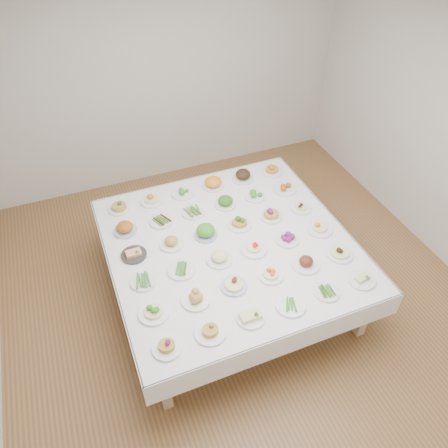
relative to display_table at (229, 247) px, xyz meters
name	(u,v)px	position (x,y,z in m)	size (l,w,h in m)	color
room_envelope	(239,152)	(0.07, -0.02, 1.14)	(5.02, 5.02, 2.81)	#8D603A
display_table	(229,247)	(0.00, 0.00, 0.00)	(2.43, 2.43, 0.75)	white
dish_0	(166,345)	(-0.94, -0.95, 0.11)	(0.24, 0.24, 0.12)	white
dish_1	(210,329)	(-0.56, -0.94, 0.13)	(0.27, 0.27, 0.14)	white
dish_2	(251,315)	(-0.19, -0.93, 0.11)	(0.24, 0.24, 0.11)	white
dish_3	(291,305)	(0.19, -0.95, 0.08)	(0.26, 0.26, 0.06)	white
dish_4	(327,292)	(0.57, -0.94, 0.08)	(0.23, 0.23, 0.05)	white
dish_5	(362,278)	(0.95, -0.93, 0.10)	(0.25, 0.25, 0.10)	white
dish_6	(153,309)	(-0.95, -0.57, 0.14)	(0.27, 0.27, 0.15)	white
dish_7	(196,296)	(-0.56, -0.57, 0.12)	(0.27, 0.27, 0.12)	white
dish_8	(234,283)	(-0.19, -0.56, 0.12)	(0.24, 0.24, 0.13)	#4C66B2
dish_9	(271,273)	(0.19, -0.57, 0.11)	(0.23, 0.23, 0.12)	white
dish_10	(306,261)	(0.56, -0.57, 0.12)	(0.27, 0.27, 0.14)	white
dish_11	(341,249)	(0.95, -0.57, 0.14)	(0.28, 0.28, 0.15)	white
dish_12	(143,281)	(-0.95, -0.19, 0.09)	(0.25, 0.24, 0.06)	white
dish_13	(181,269)	(-0.57, -0.18, 0.09)	(0.30, 0.28, 0.06)	white
dish_14	(219,256)	(-0.19, -0.19, 0.13)	(0.25, 0.25, 0.14)	white
dish_15	(254,246)	(0.18, -0.19, 0.12)	(0.26, 0.26, 0.12)	white
dish_16	(287,238)	(0.56, -0.20, 0.11)	(0.24, 0.24, 0.10)	white
dish_17	(320,226)	(0.95, -0.18, 0.12)	(0.27, 0.27, 0.13)	white
dish_18	(134,253)	(-0.95, 0.18, 0.10)	(0.25, 0.25, 0.10)	#2F2C29
dish_19	(171,241)	(-0.56, 0.19, 0.12)	(0.24, 0.24, 0.12)	white
dish_20	(206,231)	(-0.19, 0.18, 0.13)	(0.26, 0.26, 0.15)	#4C66B2
dish_21	(240,221)	(0.20, 0.20, 0.13)	(0.26, 0.25, 0.15)	white
dish_22	(271,213)	(0.57, 0.19, 0.13)	(0.23, 0.23, 0.14)	white
dish_23	(301,205)	(0.94, 0.20, 0.12)	(0.23, 0.23, 0.12)	white
dish_24	(125,227)	(-0.95, 0.56, 0.12)	(0.24, 0.24, 0.13)	#4C66B2
dish_25	(161,220)	(-0.56, 0.56, 0.09)	(0.25, 0.25, 0.06)	white
dish_26	(193,211)	(-0.19, 0.57, 0.09)	(0.25, 0.25, 0.06)	white
dish_27	(225,200)	(0.19, 0.57, 0.13)	(0.24, 0.24, 0.15)	white
dish_28	(255,194)	(0.56, 0.57, 0.11)	(0.24, 0.24, 0.10)	white
dish_29	(285,186)	(0.93, 0.57, 0.12)	(0.27, 0.27, 0.12)	white
dish_30	(119,205)	(-0.93, 0.94, 0.13)	(0.25, 0.24, 0.15)	white
dish_31	(152,197)	(-0.56, 0.94, 0.13)	(0.27, 0.27, 0.15)	white
dish_32	(183,191)	(-0.20, 0.94, 0.10)	(0.26, 0.26, 0.10)	white
dish_33	(213,181)	(0.18, 0.94, 0.14)	(0.25, 0.25, 0.15)	white
dish_34	(243,175)	(0.57, 0.94, 0.13)	(0.26, 0.26, 0.15)	white
dish_35	(272,167)	(0.95, 0.94, 0.14)	(0.25, 0.25, 0.16)	white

